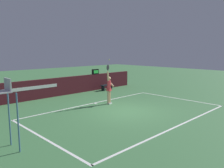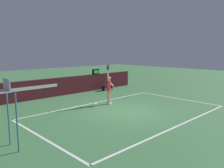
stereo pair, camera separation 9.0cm
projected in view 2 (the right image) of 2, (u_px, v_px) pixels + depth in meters
The scene contains 8 objects.
ground_plane at pixel (125, 111), 12.26m from camera, with size 60.00×60.00×0.00m, color #3E7443.
court_lines at pixel (129, 112), 12.09m from camera, with size 10.19×6.05×0.00m.
back_wall at pixel (63, 86), 16.61m from camera, with size 14.17×0.18×1.34m.
speed_display at pixel (96, 72), 18.66m from camera, with size 0.62×0.19×0.42m.
tennis_player at pixel (109, 88), 13.83m from camera, with size 0.49×0.48×2.47m.
tennis_ball at pixel (109, 60), 13.65m from camera, with size 0.06×0.06×0.06m.
umpire_chair at pixel (1, 104), 7.19m from camera, with size 0.81×0.81×2.42m.
courtside_bench_near at pixel (107, 86), 18.82m from camera, with size 1.25×0.44×0.47m.
Camera 2 is at (-8.80, -8.05, 3.30)m, focal length 35.94 mm.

